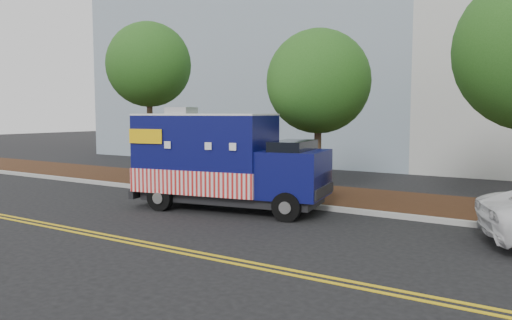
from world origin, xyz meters
The scene contains 9 objects.
ground centered at (0.00, 0.00, 0.00)m, with size 120.00×120.00×0.00m, color black.
curb centered at (0.00, 1.40, 0.07)m, with size 120.00×0.18×0.15m, color #9E9E99.
mulch_strip centered at (0.00, 3.50, 0.07)m, with size 120.00×4.00×0.15m, color black.
centerline_near centered at (0.00, -4.45, 0.01)m, with size 120.00×0.10×0.01m, color gold.
centerline_far centered at (0.00, -4.70, 0.01)m, with size 120.00×0.10×0.01m, color gold.
tree_a centered at (-7.34, 3.68, 5.16)m, with size 3.76×3.76×7.06m.
tree_b centered at (1.03, 3.58, 4.14)m, with size 3.71×3.71×6.00m.
sign_post centered at (-4.44, 1.88, 1.20)m, with size 0.06×0.06×2.40m, color #473828.
food_truck centered at (-0.54, -0.13, 1.45)m, with size 6.38×3.27×3.21m.
Camera 1 is at (8.77, -12.72, 3.03)m, focal length 35.00 mm.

